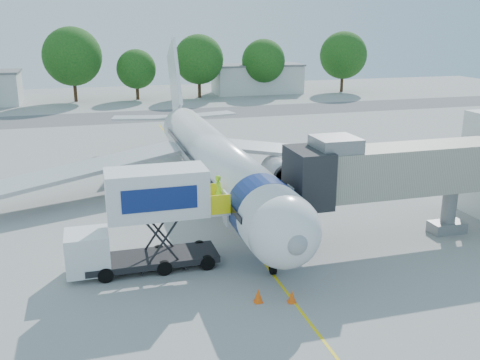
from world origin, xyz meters
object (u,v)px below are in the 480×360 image
object	(u,v)px
ground_tug	(319,324)
aircraft	(213,159)
jet_bridge	(388,171)
catering_hiloader	(145,220)

from	to	relation	value
ground_tug	aircraft	bearing A→B (deg)	97.71
jet_bridge	ground_tug	distance (m)	12.47
jet_bridge	catering_hiloader	size ratio (longest dim) A/B	1.64
catering_hiloader	aircraft	bearing A→B (deg)	60.62
aircraft	catering_hiloader	bearing A→B (deg)	-119.38
aircraft	jet_bridge	xyz separation A→B (m)	(7.99, -11.12, 1.39)
ground_tug	jet_bridge	bearing A→B (deg)	55.15
ground_tug	catering_hiloader	bearing A→B (deg)	133.16
jet_bridge	catering_hiloader	world-z (taller)	jet_bridge
aircraft	catering_hiloader	distance (m)	12.77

